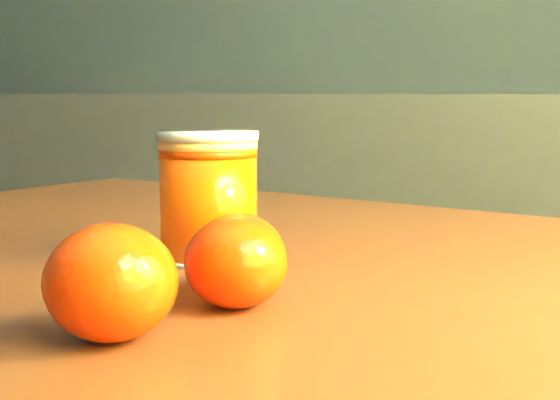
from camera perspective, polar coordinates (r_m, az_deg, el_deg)
The scene contains 5 objects.
kitchen_counter at distance 2.28m, azimuth -3.59°, elevation -3.63°, with size 3.15×0.60×0.90m, color #46474B.
juice_glass at distance 0.58m, azimuth -5.24°, elevation 0.27°, with size 0.07×0.07×0.09m.
orange_front at distance 0.45m, azimuth -3.24°, elevation -4.59°, with size 0.06×0.06×0.05m, color #FF3605.
orange_back at distance 0.47m, azimuth -3.05°, elevation -4.03°, with size 0.06×0.06×0.05m, color #FF3605.
orange_extra at distance 0.40m, azimuth -12.25°, elevation -5.90°, with size 0.07×0.07×0.06m, color #FF3605.
Camera 1 is at (1.22, -0.42, 0.90)m, focal length 50.00 mm.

